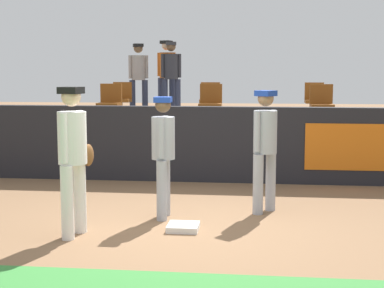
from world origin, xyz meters
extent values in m
plane|color=#846042|center=(0.00, 0.00, 0.00)|extent=(60.00, 60.00, 0.00)
cube|color=white|center=(0.06, -0.07, 0.04)|extent=(0.40, 0.40, 0.08)
cylinder|color=white|center=(-1.23, -0.32, 0.46)|extent=(0.16, 0.16, 0.91)
cylinder|color=white|center=(-1.28, -0.64, 0.46)|extent=(0.16, 0.16, 0.91)
cylinder|color=white|center=(-1.25, -0.48, 1.23)|extent=(0.41, 0.41, 0.64)
sphere|color=beige|center=(-1.25, -0.48, 1.74)|extent=(0.24, 0.24, 0.24)
cube|color=black|center=(-1.25, -0.48, 1.81)|extent=(0.29, 0.29, 0.08)
cylinder|color=white|center=(-1.22, -0.27, 1.25)|extent=(0.09, 0.09, 0.60)
cylinder|color=white|center=(-1.29, -0.69, 1.25)|extent=(0.09, 0.09, 0.60)
ellipsoid|color=brown|center=(-1.12, -0.29, 0.99)|extent=(0.15, 0.22, 0.28)
cylinder|color=#9EA3AD|center=(1.20, 1.15, 0.44)|extent=(0.15, 0.15, 0.87)
cylinder|color=#9EA3AD|center=(1.02, 0.89, 0.44)|extent=(0.15, 0.15, 0.87)
cylinder|color=#9EA3AD|center=(1.11, 1.02, 1.18)|extent=(0.47, 0.47, 0.61)
sphere|color=#8C6647|center=(1.11, 1.02, 1.66)|extent=(0.23, 0.23, 0.23)
cube|color=#193899|center=(1.11, 1.02, 1.73)|extent=(0.33, 0.33, 0.08)
cylinder|color=#9EA3AD|center=(1.23, 1.19, 1.20)|extent=(0.09, 0.09, 0.57)
cylinder|color=#9EA3AD|center=(0.99, 0.85, 1.20)|extent=(0.09, 0.09, 0.57)
cylinder|color=#9EA3AD|center=(-0.29, 0.69, 0.42)|extent=(0.14, 0.14, 0.83)
cylinder|color=#9EA3AD|center=(-0.29, 0.38, 0.42)|extent=(0.14, 0.14, 0.83)
cylinder|color=#9EA3AD|center=(-0.29, 0.54, 1.13)|extent=(0.32, 0.32, 0.59)
sphere|color=brown|center=(-0.29, 0.54, 1.59)|extent=(0.22, 0.22, 0.22)
cube|color=#193899|center=(-0.29, 0.54, 1.66)|extent=(0.23, 0.23, 0.08)
cylinder|color=#9EA3AD|center=(-0.29, 0.73, 1.15)|extent=(0.09, 0.09, 0.55)
cylinder|color=#9EA3AD|center=(-0.29, 0.34, 1.15)|extent=(0.09, 0.09, 0.55)
cube|color=black|center=(0.00, 3.31, 0.70)|extent=(18.00, 0.24, 1.40)
cube|color=orange|center=(2.60, 3.18, 0.70)|extent=(1.50, 0.02, 0.84)
cube|color=#59595E|center=(0.00, 5.88, 0.47)|extent=(18.00, 4.80, 0.94)
cylinder|color=#4C4C51|center=(0.02, 4.68, 1.14)|extent=(0.08, 0.08, 0.40)
cube|color=#8C4714|center=(0.02, 4.68, 1.34)|extent=(0.47, 0.44, 0.08)
cube|color=#8C4714|center=(0.02, 4.87, 1.58)|extent=(0.47, 0.06, 0.40)
cylinder|color=#4C4C51|center=(-2.31, 6.48, 1.14)|extent=(0.08, 0.08, 0.40)
cube|color=#8C4714|center=(-2.31, 6.48, 1.34)|extent=(0.46, 0.44, 0.08)
cube|color=#8C4714|center=(-2.31, 6.67, 1.58)|extent=(0.46, 0.06, 0.40)
cylinder|color=#4C4C51|center=(2.32, 6.48, 1.14)|extent=(0.08, 0.08, 0.40)
cube|color=#8C4714|center=(2.32, 6.48, 1.34)|extent=(0.44, 0.44, 0.08)
cube|color=#8C4714|center=(2.32, 6.67, 1.58)|extent=(0.44, 0.06, 0.40)
cylinder|color=#4C4C51|center=(2.29, 4.68, 1.14)|extent=(0.08, 0.08, 0.40)
cube|color=#8C4714|center=(2.29, 4.68, 1.34)|extent=(0.46, 0.44, 0.08)
cube|color=#8C4714|center=(2.29, 4.87, 1.58)|extent=(0.46, 0.06, 0.40)
cylinder|color=#4C4C51|center=(-0.15, 6.48, 1.14)|extent=(0.08, 0.08, 0.40)
cube|color=#8C4714|center=(-0.15, 6.48, 1.34)|extent=(0.46, 0.44, 0.08)
cube|color=#8C4714|center=(-0.15, 6.67, 1.58)|extent=(0.46, 0.06, 0.40)
cylinder|color=#4C4C51|center=(-2.13, 4.68, 1.14)|extent=(0.08, 0.08, 0.40)
cube|color=#8C4714|center=(-2.13, 4.68, 1.34)|extent=(0.46, 0.44, 0.08)
cube|color=#8C4714|center=(-2.13, 4.87, 1.58)|extent=(0.46, 0.06, 0.40)
cylinder|color=#33384C|center=(-1.87, 7.26, 1.38)|extent=(0.15, 0.15, 0.88)
cylinder|color=#33384C|center=(-2.17, 7.15, 1.38)|extent=(0.15, 0.15, 0.88)
cylinder|color=#A5998C|center=(-2.02, 7.21, 2.13)|extent=(0.44, 0.44, 0.62)
sphere|color=brown|center=(-2.02, 7.21, 2.62)|extent=(0.23, 0.23, 0.23)
cube|color=black|center=(-2.02, 7.21, 2.69)|extent=(0.31, 0.31, 0.08)
cylinder|color=#A5998C|center=(-1.83, 7.28, 2.15)|extent=(0.09, 0.09, 0.58)
cylinder|color=#A5998C|center=(-2.22, 7.14, 2.15)|extent=(0.09, 0.09, 0.58)
cylinder|color=#33384C|center=(-1.03, 7.31, 1.39)|extent=(0.15, 0.15, 0.90)
cylinder|color=#33384C|center=(-1.36, 7.24, 1.39)|extent=(0.15, 0.15, 0.90)
cylinder|color=#333338|center=(-1.20, 7.28, 2.16)|extent=(0.42, 0.42, 0.64)
sphere|color=brown|center=(-1.20, 7.28, 2.66)|extent=(0.24, 0.24, 0.24)
cube|color=#333338|center=(-1.20, 7.28, 2.74)|extent=(0.29, 0.29, 0.08)
cylinder|color=#333338|center=(-0.99, 7.32, 2.18)|extent=(0.09, 0.09, 0.59)
cylinder|color=#333338|center=(-1.40, 7.23, 2.18)|extent=(0.09, 0.09, 0.59)
cylinder|color=#33384C|center=(-1.23, 7.68, 1.41)|extent=(0.16, 0.16, 0.93)
cylinder|color=#33384C|center=(-1.55, 7.80, 1.41)|extent=(0.16, 0.16, 0.93)
cylinder|color=#BF5919|center=(-1.39, 7.74, 2.20)|extent=(0.46, 0.46, 0.66)
sphere|color=beige|center=(-1.39, 7.74, 2.71)|extent=(0.24, 0.24, 0.24)
cube|color=black|center=(-1.39, 7.74, 2.79)|extent=(0.33, 0.33, 0.09)
cylinder|color=#BF5919|center=(-1.18, 7.66, 2.22)|extent=(0.10, 0.10, 0.61)
cylinder|color=#BF5919|center=(-1.59, 7.81, 2.22)|extent=(0.10, 0.10, 0.61)
camera|label=1|loc=(1.00, -7.30, 2.04)|focal=54.15mm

